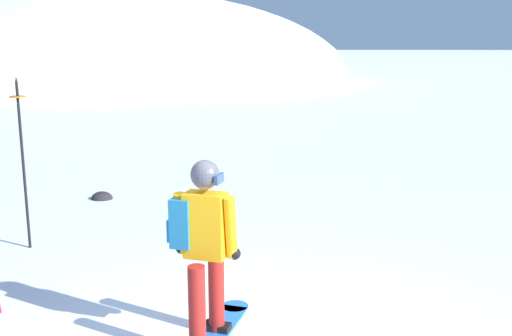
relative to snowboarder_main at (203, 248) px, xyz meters
name	(u,v)px	position (x,y,z in m)	size (l,w,h in m)	color
ridge_peak_main	(106,80)	(-10.99, 34.97, -0.92)	(32.45, 29.21, 11.83)	white
snowboarder_main	(203,248)	(0.00, 0.00, 0.00)	(0.67, 1.79, 1.71)	blue
piste_marker_near	(22,153)	(-2.65, 2.47, 0.36)	(0.20, 0.20, 2.27)	black
rock_mid	(102,199)	(-2.42, 4.96, -0.92)	(0.38, 0.32, 0.26)	#282628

